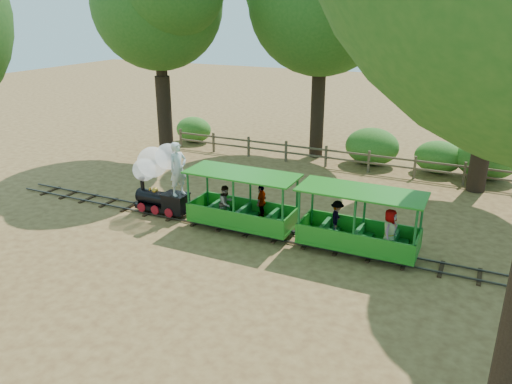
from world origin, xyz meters
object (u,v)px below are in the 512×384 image
at_px(carriage_rear, 360,229).
at_px(locomotive, 159,173).
at_px(carriage_front, 242,208).
at_px(fence, 347,157).

bearing_deg(carriage_rear, locomotive, 179.44).
bearing_deg(carriage_rear, carriage_front, 179.79).
bearing_deg(carriage_front, fence, 80.65).
height_order(carriage_rear, fence, carriage_rear).
distance_m(carriage_rear, fence, 8.43).
relative_size(locomotive, carriage_rear, 0.76).
relative_size(locomotive, carriage_front, 0.76).
xyz_separation_m(carriage_front, carriage_rear, (3.93, -0.01, 0.01)).
bearing_deg(carriage_rear, fence, 108.11).
bearing_deg(fence, carriage_rear, -71.89).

